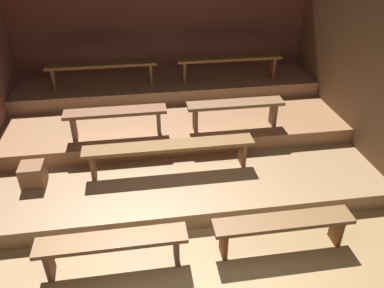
{
  "coord_description": "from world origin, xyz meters",
  "views": [
    {
      "loc": [
        -0.53,
        -2.28,
        3.27
      ],
      "look_at": [
        0.15,
        2.11,
        0.55
      ],
      "focal_mm": 35.07,
      "sensor_mm": 36.0,
      "label": 1
    }
  ],
  "objects": [
    {
      "name": "bench_floor_left",
      "position": [
        -0.93,
        0.59,
        0.34
      ],
      "size": [
        1.57,
        0.27,
        0.42
      ],
      "color": "brown",
      "rests_on": "ground"
    },
    {
      "name": "wooden_crate_lower",
      "position": [
        -1.98,
        1.95,
        0.38
      ],
      "size": [
        0.3,
        0.3,
        0.3
      ],
      "primitive_type": "cube",
      "color": "#8D5E3E",
      "rests_on": "platform_lower"
    },
    {
      "name": "ground",
      "position": [
        0.0,
        2.33,
        -0.04
      ],
      "size": [
        6.15,
        5.46,
        0.08
      ],
      "primitive_type": "cube",
      "color": "#967348"
    },
    {
      "name": "platform_upper",
      "position": [
        0.0,
        4.13,
        0.58
      ],
      "size": [
        5.35,
        1.06,
        0.23
      ],
      "primitive_type": "cube",
      "color": "#9C7051",
      "rests_on": "platform_middle"
    },
    {
      "name": "bench_middle_left",
      "position": [
        -0.89,
        2.65,
        0.8
      ],
      "size": [
        1.46,
        0.27,
        0.42
      ],
      "color": "brown",
      "rests_on": "platform_middle"
    },
    {
      "name": "bench_upper_left",
      "position": [
        -1.11,
        4.03,
        1.05
      ],
      "size": [
        1.88,
        0.27,
        0.42
      ],
      "color": "brown",
      "rests_on": "platform_upper"
    },
    {
      "name": "bench_lower_center",
      "position": [
        -0.18,
        1.98,
        0.59
      ],
      "size": [
        2.3,
        0.27,
        0.42
      ],
      "color": "brown",
      "rests_on": "platform_lower"
    },
    {
      "name": "platform_middle",
      "position": [
        0.0,
        3.48,
        0.35
      ],
      "size": [
        5.35,
        2.36,
        0.23
      ],
      "primitive_type": "cube",
      "color": "#996742",
      "rests_on": "platform_lower"
    },
    {
      "name": "wall_right",
      "position": [
        2.71,
        2.33,
        1.22
      ],
      "size": [
        0.06,
        5.46,
        2.44
      ],
      "primitive_type": "cube",
      "color": "brown",
      "rests_on": "ground"
    },
    {
      "name": "bench_floor_right",
      "position": [
        0.93,
        0.59,
        0.34
      ],
      "size": [
        1.57,
        0.27,
        0.42
      ],
      "color": "brown",
      "rests_on": "ground"
    },
    {
      "name": "wall_back",
      "position": [
        0.0,
        4.69,
        1.22
      ],
      "size": [
        6.15,
        0.06,
        2.44
      ],
      "primitive_type": "cube",
      "color": "brown",
      "rests_on": "ground"
    },
    {
      "name": "bench_middle_right",
      "position": [
        0.89,
        2.65,
        0.8
      ],
      "size": [
        1.46,
        0.27,
        0.42
      ],
      "color": "brown",
      "rests_on": "platform_middle"
    },
    {
      "name": "platform_lower",
      "position": [
        0.0,
        2.84,
        0.12
      ],
      "size": [
        5.35,
        3.63,
        0.23
      ],
      "primitive_type": "cube",
      "color": "#997650",
      "rests_on": "ground"
    },
    {
      "name": "bench_upper_right",
      "position": [
        1.11,
        4.03,
        1.05
      ],
      "size": [
        1.88,
        0.27,
        0.42
      ],
      "color": "brown",
      "rests_on": "platform_upper"
    }
  ]
}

